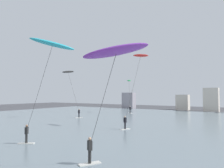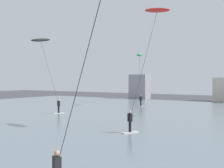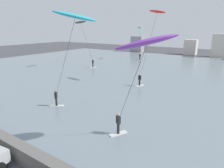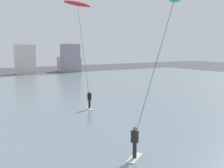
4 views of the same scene
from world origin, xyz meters
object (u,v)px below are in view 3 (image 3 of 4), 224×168
(kitesurfer_black, at_px, (82,27))
(kitesurfer_cyan, at_px, (73,23))
(kitesurfer_red, at_px, (155,20))
(kitesurfer_purple, at_px, (145,49))
(kitesurfer_green, at_px, (140,31))

(kitesurfer_black, height_order, kitesurfer_cyan, kitesurfer_cyan)
(kitesurfer_black, xyz_separation_m, kitesurfer_red, (15.80, -2.97, 0.84))
(kitesurfer_black, xyz_separation_m, kitesurfer_cyan, (14.32, -16.86, 0.24))
(kitesurfer_black, relative_size, kitesurfer_purple, 1.21)
(kitesurfer_purple, bearing_deg, kitesurfer_cyan, 167.20)
(kitesurfer_black, bearing_deg, kitesurfer_cyan, -49.65)
(kitesurfer_red, xyz_separation_m, kitesurfer_purple, (5.86, -15.56, -2.16))
(kitesurfer_red, relative_size, kitesurfer_purple, 1.35)
(kitesurfer_red, xyz_separation_m, kitesurfer_green, (-11.38, 18.54, -1.72))
(kitesurfer_cyan, bearing_deg, kitesurfer_green, 106.98)
(kitesurfer_green, height_order, kitesurfer_purple, kitesurfer_green)
(kitesurfer_green, relative_size, kitesurfer_purple, 1.06)
(kitesurfer_green, relative_size, kitesurfer_cyan, 0.87)
(kitesurfer_red, bearing_deg, kitesurfer_black, 169.36)
(kitesurfer_purple, bearing_deg, kitesurfer_black, 139.46)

